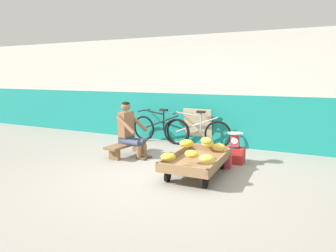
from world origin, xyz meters
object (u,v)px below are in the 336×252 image
Objects in this scene: banana_cart at (197,161)px; sign_board at (198,126)px; low_bench at (127,146)px; bicycle_far_left at (196,132)px; shopping_bag at (226,162)px; plastic_crate at (235,155)px; weighing_scale at (235,140)px; bicycle_near_left at (160,129)px; vendor_seated at (129,129)px.

sign_board is at bearing 109.82° from banana_cart.
low_bench is 0.68× the size of bicycle_far_left.
shopping_bag is at bearing -54.66° from sign_board.
plastic_crate is 1.74m from sign_board.
shopping_bag is at bearing -51.47° from bicycle_far_left.
bicycle_near_left reaches higher than weighing_scale.
banana_cart is 2.13m from bicycle_far_left.
bicycle_far_left is at bearing 139.59° from plastic_crate.
banana_cart is 4.86× the size of weighing_scale.
low_bench is 2.23m from plastic_crate.
vendor_seated is 3.80× the size of weighing_scale.
banana_cart is 0.71m from shopping_bag.
weighing_scale is (0.40, 1.00, 0.21)m from banana_cart.
vendor_seated reaches higher than bicycle_far_left.
vendor_seated is at bearing -7.19° from low_bench.
vendor_seated is (0.09, -0.01, 0.37)m from low_bench.
bicycle_far_left is (-1.16, 0.99, 0.20)m from plastic_crate.
vendor_seated is 0.69× the size of bicycle_near_left.
plastic_crate is 1.50× the size of shopping_bag.
weighing_scale is (2.19, 0.44, 0.25)m from low_bench.
banana_cart is 2.63m from bicycle_near_left.
vendor_seated is 3.17× the size of plastic_crate.
shopping_bag is at bearing -98.05° from plastic_crate.
vendor_seated reaches higher than banana_cart.
plastic_crate reaches higher than shopping_bag.
plastic_crate is at bearing 67.95° from banana_cart.
banana_cart is 1.87m from low_bench.
bicycle_near_left is at bearing 155.16° from weighing_scale.
low_bench is at bearing -92.44° from bicycle_near_left.
shopping_bag is (2.04, 0.06, -0.45)m from vendor_seated.
low_bench is at bearing -125.66° from bicycle_far_left.
weighing_scale is at bearing -24.84° from bicycle_near_left.
banana_cart is 1.30× the size of low_bench.
bicycle_far_left is 6.91× the size of shopping_bag.
vendor_seated is at bearing -117.94° from sign_board.
bicycle_far_left is (1.03, 1.43, 0.15)m from low_bench.
plastic_crate is (2.19, 0.45, -0.05)m from low_bench.
bicycle_near_left is at bearing 155.19° from plastic_crate.
banana_cart is 1.08m from plastic_crate.
bicycle_far_left is at bearing -78.53° from sign_board.
bicycle_near_left reaches higher than banana_cart.
shopping_bag is (2.13, 0.05, -0.08)m from low_bench.
sign_board is at bearing 134.55° from weighing_scale.
low_bench is 1.77m from bicycle_far_left.
shopping_bag is (-0.06, -0.40, -0.03)m from plastic_crate.
plastic_crate is (0.40, 1.00, -0.09)m from banana_cart.
sign_board is 3.67× the size of shopping_bag.
banana_cart reaches higher than plastic_crate.
shopping_bag is (1.15, -1.62, -0.32)m from sign_board.
weighing_scale reaches higher than banana_cart.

